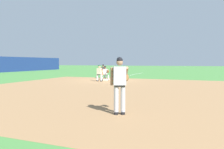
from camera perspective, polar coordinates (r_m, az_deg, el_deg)
name	(u,v)px	position (r m, az deg, el deg)	size (l,w,h in m)	color
ground_plane	(106,80)	(20.32, -1.61, -1.52)	(160.00, 160.00, 0.00)	#47843D
infield_dirt_patch	(109,89)	(13.72, -0.68, -3.82)	(18.00, 18.00, 0.01)	#9E754C
foul_line_stripe	(129,76)	(27.42, 4.47, -0.26)	(15.10, 0.10, 0.00)	white
first_base_bag	(106,80)	(20.32, -1.61, -1.39)	(0.38, 0.38, 0.09)	white
baseball	(114,89)	(13.33, 0.63, -3.89)	(0.07, 0.07, 0.07)	white
pitcher	(120,82)	(7.06, 2.10, -1.94)	(0.83, 0.59, 1.86)	black
first_baseman	(105,72)	(20.53, -1.77, 0.58)	(0.84, 0.99, 1.34)	black
baserunner	(99,72)	(19.20, -3.33, 0.57)	(0.47, 0.62, 1.46)	black
umpire	(103,71)	(22.57, -2.31, 0.97)	(0.60, 0.67, 1.46)	black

